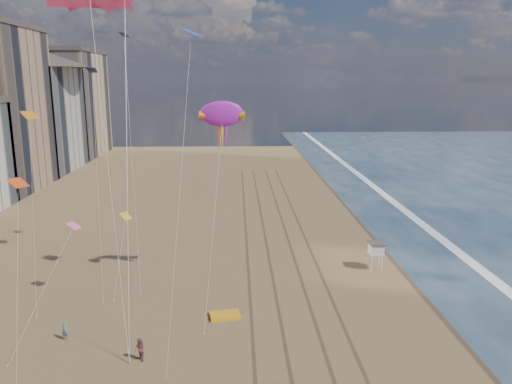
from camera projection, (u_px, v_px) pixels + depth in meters
wet_sand at (409, 241)px, 61.71m from camera, size 260.00×260.00×0.00m
foam at (443, 240)px, 61.87m from camera, size 260.00×260.00×0.00m
tracks at (285, 273)px, 51.34m from camera, size 7.68×120.00×0.01m
lifeguard_stand at (376, 249)px, 51.84m from camera, size 1.64×1.64×2.96m
grounded_kite at (225, 315)px, 41.82m from camera, size 2.72×1.97×0.28m
show_kite at (222, 114)px, 44.57m from camera, size 4.17×5.17×19.05m
kite_flyer_a at (65, 331)px, 38.01m from camera, size 0.57×0.39×1.51m
kite_flyer_b at (140, 350)px, 35.11m from camera, size 1.05×1.07×1.74m
small_kites at (99, 116)px, 43.12m from camera, size 16.86×19.90×18.42m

